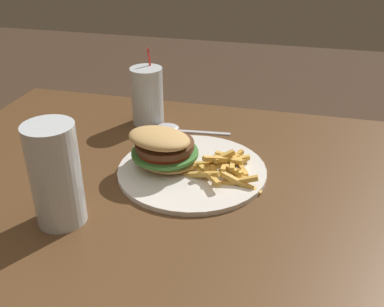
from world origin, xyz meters
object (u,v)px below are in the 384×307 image
juice_glass (147,98)px  spoon (171,128)px  beer_glass (56,178)px  meal_plate_near (179,158)px

juice_glass → spoon: bearing=153.1°
beer_glass → spoon: (-0.08, -0.38, -0.08)m
beer_glass → spoon: bearing=-102.1°
meal_plate_near → beer_glass: beer_glass is taller
beer_glass → juice_glass: bearing=-91.9°
meal_plate_near → spoon: size_ratio=1.66×
beer_glass → spoon: 0.39m
meal_plate_near → beer_glass: (0.15, 0.20, 0.05)m
meal_plate_near → beer_glass: bearing=53.5°
beer_glass → juice_glass: 0.41m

